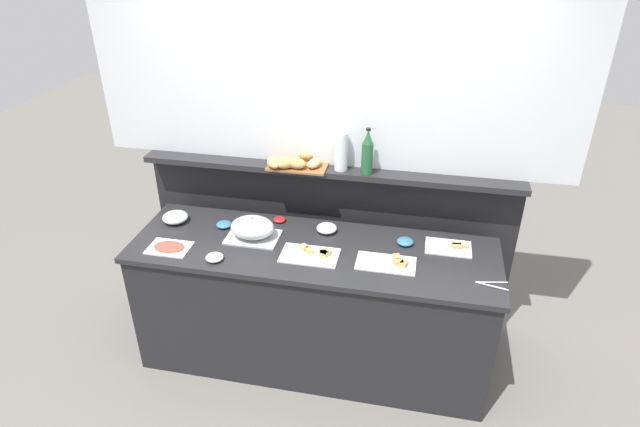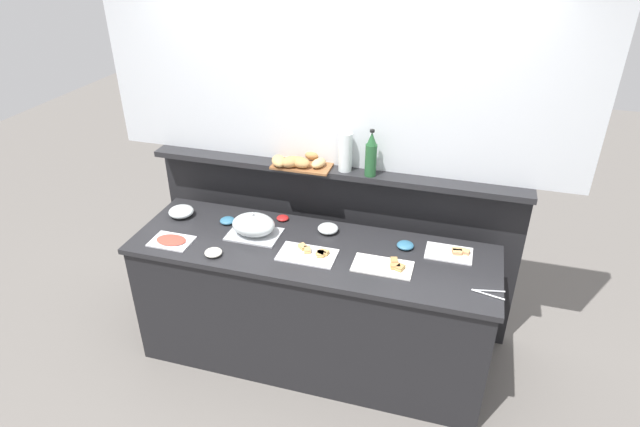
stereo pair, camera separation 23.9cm
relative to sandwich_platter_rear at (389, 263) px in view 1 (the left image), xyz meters
name	(u,v)px [view 1 (the left image)]	position (x,y,z in m)	size (l,w,h in m)	color
ground_plane	(329,304)	(-0.49, 0.68, -0.93)	(12.00, 12.00, 0.00)	slate
buffet_counter	(313,305)	(-0.49, 0.08, -0.47)	(2.34, 0.73, 0.92)	black
back_ledge_unit	(329,238)	(-0.49, 0.62, -0.27)	(2.62, 0.22, 1.27)	black
upper_wall_panel	(331,66)	(-0.49, 0.65, 1.00)	(3.22, 0.08, 1.33)	silver
sandwich_platter_rear	(389,263)	(0.00, 0.00, 0.00)	(0.36, 0.19, 0.04)	white
sandwich_platter_side	(451,247)	(0.37, 0.26, 0.00)	(0.29, 0.19, 0.04)	white
sandwich_platter_front	(312,254)	(-0.47, 0.00, 0.00)	(0.36, 0.22, 0.04)	silver
cold_cuts_platter	(169,247)	(-1.37, -0.11, 0.00)	(0.26, 0.19, 0.02)	silver
serving_cloche	(252,228)	(-0.89, 0.12, 0.06)	(0.34, 0.24, 0.17)	#B7BABF
glass_bowl_large	(175,218)	(-1.48, 0.21, 0.02)	(0.17, 0.17, 0.07)	silver
glass_bowl_medium	(327,229)	(-0.44, 0.29, 0.02)	(0.14, 0.14, 0.05)	silver
condiment_bowl_teal	(224,224)	(-1.13, 0.22, 0.01)	(0.10, 0.10, 0.04)	teal
condiment_bowl_red	(214,257)	(-1.04, -0.17, 0.01)	(0.11, 0.11, 0.04)	silver
condiment_bowl_cream	(279,220)	(-0.78, 0.36, 0.01)	(0.08, 0.08, 0.03)	red
condiment_bowl_dark	(405,242)	(0.08, 0.25, 0.01)	(0.11, 0.11, 0.04)	teal
serving_tongs	(491,284)	(0.59, -0.09, 0.00)	(0.18, 0.08, 0.01)	#B7BABF
wine_bottle_green	(367,154)	(-0.22, 0.52, 0.48)	(0.08, 0.08, 0.32)	#23562D
bread_basket	(294,162)	(-0.71, 0.51, 0.38)	(0.42, 0.33, 0.08)	brown
water_carafe	(341,151)	(-0.39, 0.55, 0.47)	(0.09, 0.09, 0.26)	silver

